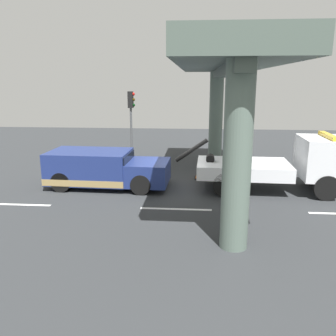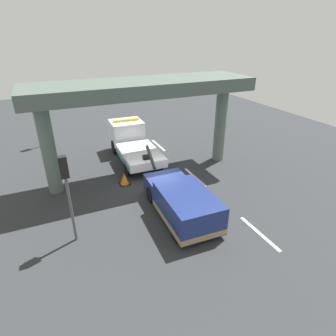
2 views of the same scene
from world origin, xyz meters
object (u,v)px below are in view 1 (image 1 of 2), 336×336
tow_truck_white (290,163)px  traffic_light_near (131,111)px  towed_van_green (103,169)px  traffic_cone_orange (201,172)px

tow_truck_white → traffic_light_near: size_ratio=1.83×
towed_van_green → traffic_light_near: 5.47m
tow_truck_white → towed_van_green: (-7.98, 0.03, -0.42)m
towed_van_green → traffic_cone_orange: size_ratio=7.43×
traffic_light_near → traffic_cone_orange: traffic_light_near is taller
traffic_light_near → tow_truck_white: bearing=-33.6°
traffic_light_near → traffic_cone_orange: 5.77m
tow_truck_white → towed_van_green: 7.99m
traffic_light_near → traffic_cone_orange: size_ratio=5.62×
towed_van_green → traffic_light_near: size_ratio=1.32×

